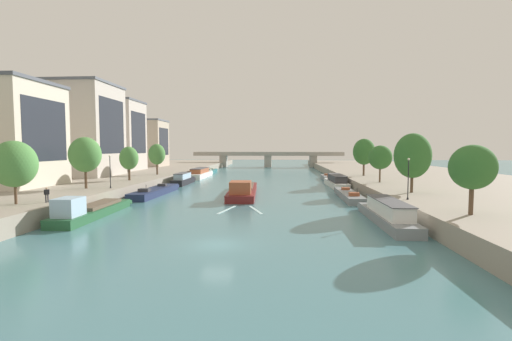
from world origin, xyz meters
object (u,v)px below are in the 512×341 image
at_px(moored_boat_right_near, 328,178).
at_px(tree_left_far, 14,164).
at_px(moored_boat_left_lone, 90,210).
at_px(tree_left_second, 157,154).
at_px(moored_boat_right_downstream, 336,182).
at_px(tree_right_far, 472,167).
at_px(moored_boat_right_second, 349,195).
at_px(tree_right_distant, 364,152).
at_px(moored_boat_right_midway, 387,213).
at_px(bridge_far, 268,157).
at_px(person_on_quay, 47,194).
at_px(moored_boat_left_midway, 211,171).
at_px(moored_boat_left_second, 156,191).
at_px(moored_boat_left_far, 183,179).
at_px(tree_left_by_lamp, 129,158).
at_px(tree_left_distant, 85,155).
at_px(tree_right_end_of_row, 380,157).
at_px(tree_right_past_mid, 413,156).
at_px(lamppost_left_bank, 110,170).
at_px(barge_midriver, 243,190).
at_px(moored_boat_left_end, 201,173).
at_px(lamppost_right_bank, 408,177).

bearing_deg(moored_boat_right_near, tree_left_far, -127.67).
height_order(moored_boat_left_lone, tree_left_second, tree_left_second).
xyz_separation_m(moored_boat_right_downstream, tree_right_far, (5.59, -38.51, 5.06)).
distance_m(moored_boat_right_second, tree_right_far, 24.15).
height_order(moored_boat_left_lone, tree_right_distant, tree_right_distant).
bearing_deg(moored_boat_right_downstream, tree_left_far, -137.21).
bearing_deg(moored_boat_right_midway, bridge_far, 98.76).
bearing_deg(person_on_quay, moored_boat_left_lone, 23.93).
bearing_deg(tree_right_distant, bridge_far, 108.79).
distance_m(tree_left_far, tree_left_second, 40.48).
distance_m(moored_boat_left_midway, bridge_far, 38.80).
bearing_deg(moored_boat_left_lone, moored_boat_left_second, 88.40).
bearing_deg(moored_boat_right_near, bridge_far, 106.36).
bearing_deg(moored_boat_right_second, moored_boat_right_downstream, 87.82).
height_order(moored_boat_left_midway, moored_boat_right_midway, moored_boat_right_midway).
xyz_separation_m(moored_boat_left_far, bridge_far, (15.73, 67.95, 2.84)).
distance_m(tree_left_far, tree_left_by_lamp, 26.89).
relative_size(tree_left_distant, bridge_far, 0.12).
height_order(moored_boat_left_midway, tree_left_far, tree_left_far).
height_order(moored_boat_left_lone, moored_boat_right_near, moored_boat_left_lone).
xyz_separation_m(tree_left_second, tree_right_distant, (44.63, -0.07, 0.60)).
xyz_separation_m(moored_boat_right_midway, tree_left_far, (-38.63, -2.27, 5.09)).
distance_m(tree_right_distant, person_on_quay, 58.00).
relative_size(tree_left_distant, tree_right_far, 1.21).
bearing_deg(bridge_far, tree_right_end_of_row, -74.77).
bearing_deg(moored_boat_right_midway, tree_right_past_mid, 59.03).
xyz_separation_m(tree_right_far, tree_right_end_of_row, (0.16, 28.80, 0.06)).
bearing_deg(person_on_quay, tree_left_distant, 103.22).
bearing_deg(tree_right_past_mid, person_on_quay, -165.10).
distance_m(moored_boat_right_second, moored_boat_right_near, 30.57).
distance_m(tree_left_distant, tree_left_second, 26.41).
bearing_deg(bridge_far, moored_boat_left_lone, -98.87).
bearing_deg(lamppost_left_bank, moored_boat_right_near, 44.80).
bearing_deg(moored_boat_left_lone, tree_left_far, -154.53).
bearing_deg(moored_boat_left_second, barge_midriver, 0.86).
relative_size(moored_boat_left_second, tree_left_second, 2.47).
height_order(moored_boat_left_end, tree_right_past_mid, tree_right_past_mid).
xyz_separation_m(moored_boat_right_midway, tree_left_second, (-38.14, 38.21, 5.31)).
bearing_deg(tree_right_past_mid, tree_right_distant, 89.37).
height_order(moored_boat_left_end, tree_right_end_of_row, tree_right_end_of_row).
bearing_deg(person_on_quay, moored_boat_right_downstream, 43.62).
bearing_deg(moored_boat_right_near, lamppost_right_bank, -86.12).
distance_m(moored_boat_left_second, tree_right_far, 45.19).
relative_size(barge_midriver, tree_left_distant, 2.77).
xyz_separation_m(tree_left_second, lamppost_left_bank, (2.37, -25.84, -1.80)).
bearing_deg(moored_boat_left_midway, moored_boat_right_midway, -64.92).
xyz_separation_m(moored_boat_left_far, tree_left_second, (-6.30, 1.58, 5.32)).
distance_m(moored_boat_left_second, lamppost_right_bank, 38.79).
height_order(tree_left_second, person_on_quay, tree_left_second).
bearing_deg(lamppost_left_bank, lamppost_right_bank, -12.20).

